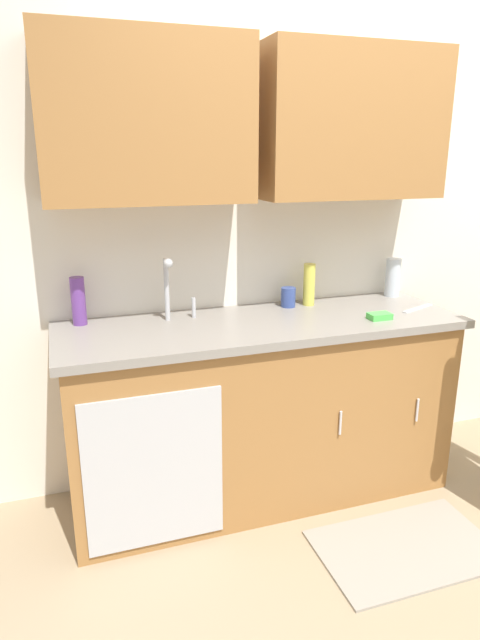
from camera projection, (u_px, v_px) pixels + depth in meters
ground_plane at (429, 552)px, 2.47m from camera, size 9.00×9.00×0.00m
kitchen_wall_with_uppers at (316, 201)px, 2.91m from camera, size 4.80×0.44×2.70m
counter_cabinet at (260, 412)px, 2.81m from camera, size 1.90×0.62×0.90m
countertop at (262, 324)px, 2.68m from camera, size 1.96×0.66×0.04m
sink at (182, 331)px, 2.56m from camera, size 0.50×0.36×0.35m
floor_mat at (406, 548)px, 2.49m from camera, size 0.80×0.50×0.01m
bottle_water_tall at (309, 285)px, 2.91m from camera, size 0.06×0.06×0.22m
bottle_cleaner_spray at (393, 277)px, 3.09m from camera, size 0.08×0.08×0.21m
bottle_water_short at (78, 301)px, 2.57m from camera, size 0.07×0.07×0.23m
cup_by_sink at (288, 297)px, 2.89m from camera, size 0.08×0.08×0.10m
knife_on_counter at (418, 308)px, 2.86m from camera, size 0.23×0.11×0.01m
sponge at (380, 316)px, 2.68m from camera, size 0.11×0.07×0.03m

